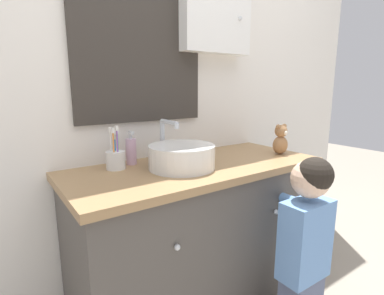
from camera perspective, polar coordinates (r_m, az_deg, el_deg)
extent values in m
cube|color=silver|center=(1.66, -5.24, 14.62)|extent=(3.20, 0.06, 2.50)
cube|color=#332D28|center=(1.57, -9.91, 21.74)|extent=(0.68, 0.02, 0.92)
cube|color=#B2C1CC|center=(1.57, -9.81, 21.78)|extent=(0.62, 0.01, 0.86)
sphere|color=silver|center=(1.83, 9.23, 23.10)|extent=(0.02, 0.02, 0.02)
cube|color=#4C4742|center=(1.61, 0.96, -17.57)|extent=(1.21, 0.50, 0.75)
cube|color=#99754C|center=(1.46, 1.02, -3.90)|extent=(1.25, 0.54, 0.03)
sphere|color=silver|center=(1.19, -2.83, -18.44)|extent=(0.02, 0.02, 0.02)
sphere|color=silver|center=(1.53, 15.71, -11.73)|extent=(0.02, 0.02, 0.02)
cylinder|color=silver|center=(1.38, -1.97, -1.76)|extent=(0.31, 0.31, 0.11)
cylinder|color=silver|center=(1.36, -1.98, 0.30)|extent=(0.25, 0.25, 0.01)
cylinder|color=silver|center=(1.51, -5.66, 1.26)|extent=(0.02, 0.02, 0.20)
cylinder|color=silver|center=(1.44, -4.38, 4.83)|extent=(0.02, 0.14, 0.02)
cylinder|color=silver|center=(1.38, -2.92, 4.07)|extent=(0.02, 0.02, 0.02)
sphere|color=white|center=(1.57, -2.93, -0.62)|extent=(0.06, 0.06, 0.06)
cylinder|color=silver|center=(1.41, -14.34, -2.35)|extent=(0.09, 0.09, 0.08)
cylinder|color=#47B26B|center=(1.40, -13.93, -0.02)|extent=(0.01, 0.01, 0.17)
cube|color=white|center=(1.39, -14.08, 3.06)|extent=(0.01, 0.02, 0.02)
cylinder|color=#3884DB|center=(1.42, -14.41, -0.49)|extent=(0.01, 0.01, 0.14)
cube|color=white|center=(1.41, -14.54, 1.99)|extent=(0.01, 0.02, 0.02)
cylinder|color=white|center=(1.40, -15.16, 0.10)|extent=(0.01, 0.01, 0.18)
cube|color=white|center=(1.39, -15.33, 3.33)|extent=(0.01, 0.02, 0.02)
cylinder|color=orange|center=(1.38, -14.68, -0.10)|extent=(0.01, 0.01, 0.18)
cube|color=white|center=(1.37, -14.85, 3.16)|extent=(0.01, 0.02, 0.02)
cylinder|color=#8E56B7|center=(1.38, -14.00, 0.14)|extent=(0.01, 0.01, 0.19)
cube|color=white|center=(1.37, -14.17, 3.58)|extent=(0.01, 0.02, 0.02)
cylinder|color=#CCA3BC|center=(1.47, -11.51, -0.77)|extent=(0.05, 0.05, 0.13)
cylinder|color=silver|center=(1.46, -11.63, 2.07)|extent=(0.02, 0.02, 0.02)
cube|color=silver|center=(1.45, -11.52, 2.77)|extent=(0.02, 0.03, 0.02)
cube|color=#6693D1|center=(1.44, 20.77, -16.11)|extent=(0.23, 0.13, 0.35)
sphere|color=beige|center=(1.33, 21.61, -5.59)|extent=(0.16, 0.16, 0.16)
sphere|color=black|center=(1.32, 22.35, -4.84)|extent=(0.15, 0.15, 0.15)
cylinder|color=#6693D1|center=(1.55, 16.86, -9.12)|extent=(0.05, 0.27, 0.05)
cylinder|color=pink|center=(1.62, 13.30, -6.56)|extent=(0.01, 0.05, 0.12)
ellipsoid|color=#9E7047|center=(1.74, 16.45, 0.46)|extent=(0.09, 0.07, 0.10)
sphere|color=#9E7047|center=(1.72, 16.59, 3.01)|extent=(0.07, 0.07, 0.07)
sphere|color=#9E7047|center=(1.70, 16.10, 3.81)|extent=(0.03, 0.03, 0.03)
sphere|color=#9E7047|center=(1.74, 17.18, 3.92)|extent=(0.03, 0.03, 0.03)
sphere|color=silver|center=(1.71, 17.35, 2.71)|extent=(0.02, 0.02, 0.02)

